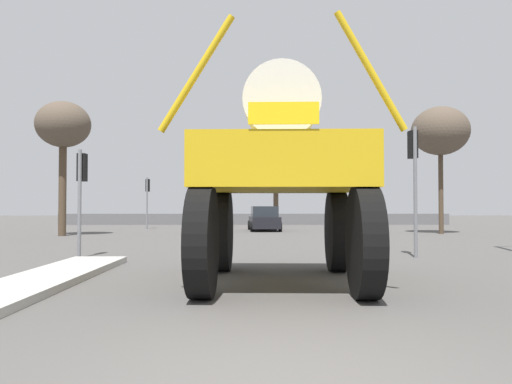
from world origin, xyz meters
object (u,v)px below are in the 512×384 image
Objects in this scene: bare_tree_left at (63,127)px; bare_tree_right at (440,132)px; oversize_sprayer at (281,175)px; bare_tree_far_center at (276,164)px; traffic_signal_near_right at (413,162)px; traffic_signal_far_left at (148,191)px; traffic_signal_near_left at (82,179)px; sedan_ahead at (264,219)px.

bare_tree_right is at bearing 4.99° from bare_tree_left.
oversize_sprayer is 0.87× the size of bare_tree_far_center.
traffic_signal_near_right is at bearing -37.63° from oversize_sprayer.
traffic_signal_near_left is at bearing -84.57° from traffic_signal_far_left.
oversize_sprayer reaches higher than sedan_ahead.
traffic_signal_near_right is at bearing -83.87° from bare_tree_far_center.
bare_tree_right is at bearing -19.93° from traffic_signal_far_left.
bare_tree_far_center reaches higher than traffic_signal_near_left.
sedan_ahead is 0.64× the size of bare_tree_far_center.
traffic_signal_far_left is 0.50× the size of bare_tree_left.
oversize_sprayer is at bearing -118.58° from bare_tree_right.
oversize_sprayer is 25.68m from traffic_signal_far_left.
traffic_signal_near_left is at bearing -67.66° from bare_tree_left.
sedan_ahead is (0.22, 21.96, -1.46)m from oversize_sprayer.
bare_tree_right is (17.47, -6.34, 3.16)m from traffic_signal_far_left.
oversize_sprayer is at bearing -72.89° from traffic_signal_far_left.
traffic_signal_near_right reaches higher than sedan_ahead.
traffic_signal_near_left is 0.46× the size of bare_tree_right.
oversize_sprayer reaches higher than traffic_signal_near_right.
traffic_signal_near_right is 14.42m from bare_tree_right.
traffic_signal_near_left is at bearing 49.75° from oversize_sprayer.
oversize_sprayer is 0.80× the size of bare_tree_right.
bare_tree_left is (-10.33, 16.43, 3.46)m from oversize_sprayer.
bare_tree_right is at bearing -26.46° from oversize_sprayer.
sedan_ahead is at bearing 103.78° from traffic_signal_near_right.
traffic_signal_near_left is 0.49× the size of bare_tree_far_center.
sedan_ahead is at bearing 158.80° from bare_tree_right.
bare_tree_right reaches higher than sedan_ahead.
traffic_signal_near_left is 20.59m from bare_tree_right.
traffic_signal_near_right is 0.57× the size of bare_tree_left.
traffic_signal_near_right is at bearing -169.53° from sedan_ahead.
traffic_signal_far_left is at bearing 95.43° from traffic_signal_near_left.
traffic_signal_near_left is (-5.72, 5.22, 0.17)m from oversize_sprayer.
traffic_signal_near_left is 0.94× the size of traffic_signal_far_left.
oversize_sprayer is 1.36× the size of sedan_ahead.
bare_tree_left is (-14.66, 11.22, 2.77)m from traffic_signal_near_right.
bare_tree_right is at bearing 66.74° from traffic_signal_near_right.
oversize_sprayer is 22.01m from sedan_ahead.
oversize_sprayer is at bearing -129.76° from traffic_signal_near_right.
traffic_signal_far_left is at bearing 19.24° from oversize_sprayer.
oversize_sprayer is at bearing -57.85° from bare_tree_left.
sedan_ahead is at bearing -18.32° from traffic_signal_far_left.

